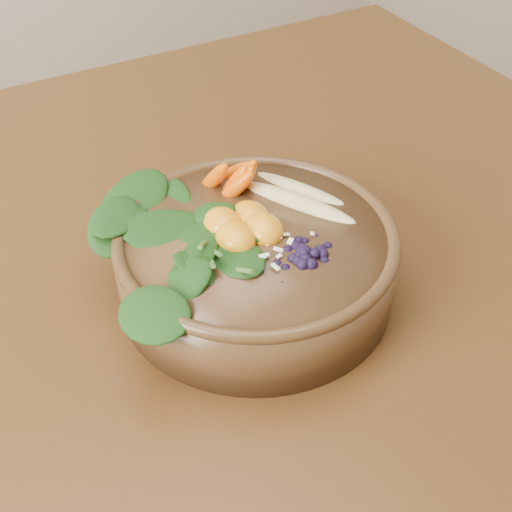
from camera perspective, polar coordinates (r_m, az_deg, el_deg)
stoneware_bowl at (r=0.66m, az=0.00°, el=-0.66°), size 0.34×0.34×0.07m
kale_heap at (r=0.63m, az=-6.07°, el=3.01°), size 0.22×0.21×0.04m
carrot_cluster at (r=0.68m, az=-2.41°, el=8.12°), size 0.07×0.07×0.07m
banana_halves at (r=0.68m, az=3.46°, el=5.74°), size 0.10×0.15×0.02m
mandarin_cluster at (r=0.64m, az=-1.06°, el=3.28°), size 0.10×0.11×0.03m
blueberry_pile at (r=0.61m, az=4.20°, el=1.24°), size 0.15×0.13×0.04m
coconut_flakes at (r=0.63m, az=1.40°, el=1.41°), size 0.10×0.09×0.01m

